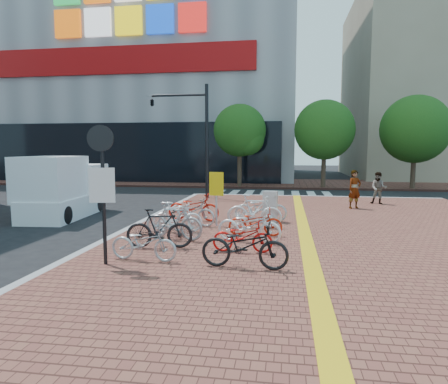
% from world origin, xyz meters
% --- Properties ---
extents(ground, '(120.00, 120.00, 0.00)m').
position_xyz_m(ground, '(0.00, 0.00, 0.00)').
color(ground, black).
rests_on(ground, ground).
extents(sidewalk, '(14.00, 34.00, 0.15)m').
position_xyz_m(sidewalk, '(3.00, -5.00, 0.07)').
color(sidewalk, brown).
rests_on(sidewalk, ground).
extents(tactile_strip, '(0.40, 34.00, 0.01)m').
position_xyz_m(tactile_strip, '(2.00, -5.00, 0.16)').
color(tactile_strip, gold).
rests_on(tactile_strip, sidewalk).
extents(kerb_north, '(14.00, 0.25, 0.15)m').
position_xyz_m(kerb_north, '(3.00, 12.00, 0.08)').
color(kerb_north, gray).
rests_on(kerb_north, ground).
extents(far_sidewalk, '(70.00, 8.00, 0.15)m').
position_xyz_m(far_sidewalk, '(0.00, 21.00, 0.07)').
color(far_sidewalk, brown).
rests_on(far_sidewalk, ground).
extents(department_store, '(36.00, 24.27, 28.00)m').
position_xyz_m(department_store, '(-15.99, 31.95, 13.98)').
color(department_store, gray).
rests_on(department_store, ground).
extents(crosswalk, '(7.50, 4.00, 0.01)m').
position_xyz_m(crosswalk, '(0.50, 14.00, 0.01)').
color(crosswalk, silver).
rests_on(crosswalk, ground).
extents(street_trees, '(16.20, 4.60, 6.35)m').
position_xyz_m(street_trees, '(5.04, 17.45, 4.10)').
color(street_trees, '#38281E').
rests_on(street_trees, far_sidewalk).
extents(bike_0, '(1.72, 0.70, 0.89)m').
position_xyz_m(bike_0, '(-2.04, -2.43, 0.59)').
color(bike_0, '#B8B8BD').
rests_on(bike_0, sidewalk).
extents(bike_1, '(1.88, 0.78, 1.10)m').
position_xyz_m(bike_1, '(-2.04, -1.18, 0.70)').
color(bike_1, black).
rests_on(bike_1, sidewalk).
extents(bike_2, '(1.95, 0.89, 1.13)m').
position_xyz_m(bike_2, '(-1.94, -0.12, 0.72)').
color(bike_2, '#B2B3B7').
rests_on(bike_2, sidewalk).
extents(bike_3, '(1.69, 0.62, 1.00)m').
position_xyz_m(bike_3, '(-2.14, 0.98, 0.65)').
color(bike_3, white).
rests_on(bike_3, sidewalk).
extents(bike_4, '(1.93, 0.78, 0.99)m').
position_xyz_m(bike_4, '(-2.00, 2.05, 0.65)').
color(bike_4, '#B1B2B6').
rests_on(bike_4, sidewalk).
extents(bike_5, '(2.02, 0.80, 1.04)m').
position_xyz_m(bike_5, '(-2.08, 3.09, 0.67)').
color(bike_5, red).
rests_on(bike_5, sidewalk).
extents(bike_6, '(2.06, 0.85, 1.06)m').
position_xyz_m(bike_6, '(0.46, -2.67, 0.68)').
color(bike_6, black).
rests_on(bike_6, sidewalk).
extents(bike_7, '(1.60, 0.57, 0.84)m').
position_xyz_m(bike_7, '(0.26, -1.25, 0.57)').
color(bike_7, red).
rests_on(bike_7, sidewalk).
extents(bike_8, '(1.99, 0.98, 1.00)m').
position_xyz_m(bike_8, '(0.33, -0.09, 0.65)').
color(bike_8, white).
rests_on(bike_8, sidewalk).
extents(bike_9, '(1.71, 0.66, 0.89)m').
position_xyz_m(bike_9, '(0.44, 0.80, 0.59)').
color(bike_9, red).
rests_on(bike_9, sidewalk).
extents(bike_10, '(1.95, 0.66, 1.16)m').
position_xyz_m(bike_10, '(0.30, 2.10, 0.73)').
color(bike_10, white).
rests_on(bike_10, sidewalk).
extents(bike_11, '(1.98, 0.79, 1.02)m').
position_xyz_m(bike_11, '(0.46, 3.29, 0.66)').
color(bike_11, '#B1B1B6').
rests_on(bike_11, sidewalk).
extents(pedestrian_a, '(0.76, 0.67, 1.76)m').
position_xyz_m(pedestrian_a, '(4.48, 7.28, 1.03)').
color(pedestrian_a, gray).
rests_on(pedestrian_a, sidewalk).
extents(pedestrian_b, '(0.92, 0.82, 1.59)m').
position_xyz_m(pedestrian_b, '(5.91, 8.99, 0.94)').
color(pedestrian_b, '#4A4C5E').
rests_on(pedestrian_b, sidewalk).
extents(utility_box, '(0.56, 0.43, 1.15)m').
position_xyz_m(utility_box, '(0.80, 3.39, 0.72)').
color(utility_box, silver).
rests_on(utility_box, sidewalk).
extents(yellow_sign, '(0.52, 0.17, 1.91)m').
position_xyz_m(yellow_sign, '(-1.05, 2.21, 1.47)').
color(yellow_sign, '#B7B7BC').
rests_on(yellow_sign, sidewalk).
extents(notice_sign, '(0.60, 0.20, 3.26)m').
position_xyz_m(notice_sign, '(-2.83, -2.89, 2.21)').
color(notice_sign, black).
rests_on(notice_sign, sidewalk).
extents(traffic_light_pole, '(3.35, 1.29, 6.24)m').
position_xyz_m(traffic_light_pole, '(-4.43, 10.30, 4.46)').
color(traffic_light_pole, black).
rests_on(traffic_light_pole, sidewalk).
extents(box_truck, '(2.24, 4.57, 2.57)m').
position_xyz_m(box_truck, '(-7.90, 3.87, 1.21)').
color(box_truck, white).
rests_on(box_truck, ground).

